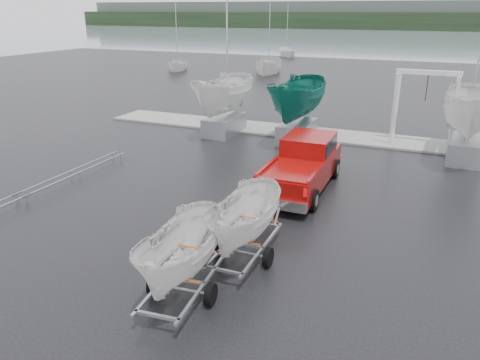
{
  "coord_description": "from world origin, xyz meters",
  "views": [
    {
      "loc": [
        5.58,
        -14.14,
        7.18
      ],
      "look_at": [
        -0.89,
        0.82,
        1.2
      ],
      "focal_mm": 35.0,
      "sensor_mm": 36.0,
      "label": 1
    }
  ],
  "objects_px": {
    "pickup_truck": "(304,162)",
    "trailer_hitched": "(246,179)",
    "boat_hoist": "(425,98)",
    "trailer_parked": "(181,208)"
  },
  "relations": [
    {
      "from": "trailer_parked",
      "to": "boat_hoist",
      "type": "bearing_deg",
      "value": 69.15
    },
    {
      "from": "trailer_parked",
      "to": "boat_hoist",
      "type": "relative_size",
      "value": 1.13
    },
    {
      "from": "trailer_hitched",
      "to": "boat_hoist",
      "type": "distance_m",
      "value": 16.02
    },
    {
      "from": "trailer_hitched",
      "to": "trailer_parked",
      "type": "xyz_separation_m",
      "value": [
        -0.71,
        -2.44,
        -0.03
      ]
    },
    {
      "from": "pickup_truck",
      "to": "trailer_hitched",
      "type": "height_order",
      "value": "trailer_hitched"
    },
    {
      "from": "pickup_truck",
      "to": "boat_hoist",
      "type": "relative_size",
      "value": 1.53
    },
    {
      "from": "pickup_truck",
      "to": "boat_hoist",
      "type": "height_order",
      "value": "boat_hoist"
    },
    {
      "from": "boat_hoist",
      "to": "trailer_parked",
      "type": "bearing_deg",
      "value": -104.89
    },
    {
      "from": "pickup_truck",
      "to": "trailer_hitched",
      "type": "bearing_deg",
      "value": -90.0
    },
    {
      "from": "pickup_truck",
      "to": "trailer_hitched",
      "type": "relative_size",
      "value": 1.33
    }
  ]
}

